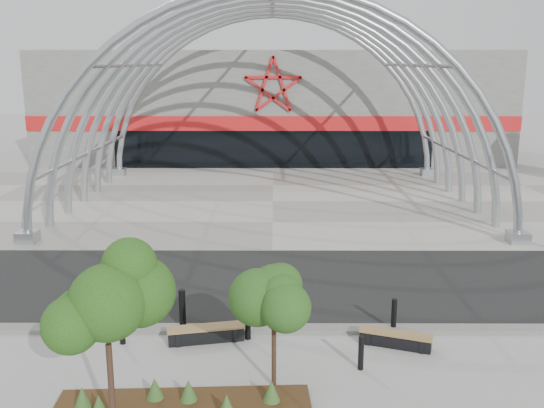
{
  "coord_description": "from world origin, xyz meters",
  "views": [
    {
      "loc": [
        0.07,
        -15.68,
        7.24
      ],
      "look_at": [
        0.0,
        4.0,
        2.6
      ],
      "focal_mm": 40.0,
      "sensor_mm": 36.0,
      "label": 1
    }
  ],
  "objects_px": {
    "street_tree_0": "(106,305)",
    "bench_1": "(395,340)",
    "bench_0": "(206,334)",
    "bollard_2": "(248,322)",
    "street_tree_1": "(274,292)"
  },
  "relations": [
    {
      "from": "bench_1",
      "to": "bollard_2",
      "type": "xyz_separation_m",
      "value": [
        -3.86,
        0.43,
        0.28
      ]
    },
    {
      "from": "street_tree_1",
      "to": "bench_0",
      "type": "xyz_separation_m",
      "value": [
        -1.8,
        2.26,
        -2.09
      ]
    },
    {
      "from": "bench_1",
      "to": "bench_0",
      "type": "bearing_deg",
      "value": 176.8
    },
    {
      "from": "bench_0",
      "to": "street_tree_1",
      "type": "bearing_deg",
      "value": -51.47
    },
    {
      "from": "street_tree_1",
      "to": "bench_1",
      "type": "xyz_separation_m",
      "value": [
        3.16,
        1.98,
        -2.11
      ]
    },
    {
      "from": "street_tree_1",
      "to": "bollard_2",
      "type": "xyz_separation_m",
      "value": [
        -0.69,
        2.41,
        -1.82
      ]
    },
    {
      "from": "street_tree_0",
      "to": "bench_0",
      "type": "relative_size",
      "value": 1.83
    },
    {
      "from": "street_tree_0",
      "to": "bollard_2",
      "type": "bearing_deg",
      "value": 59.92
    },
    {
      "from": "street_tree_1",
      "to": "bollard_2",
      "type": "distance_m",
      "value": 3.1
    },
    {
      "from": "bench_0",
      "to": "bench_1",
      "type": "relative_size",
      "value": 1.1
    },
    {
      "from": "street_tree_1",
      "to": "bench_0",
      "type": "relative_size",
      "value": 1.53
    },
    {
      "from": "bench_1",
      "to": "bollard_2",
      "type": "distance_m",
      "value": 3.89
    },
    {
      "from": "street_tree_0",
      "to": "bench_1",
      "type": "bearing_deg",
      "value": 31.3
    },
    {
      "from": "street_tree_0",
      "to": "bench_0",
      "type": "bearing_deg",
      "value": 71.57
    },
    {
      "from": "bollard_2",
      "to": "bench_0",
      "type": "bearing_deg",
      "value": -172.16
    }
  ]
}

